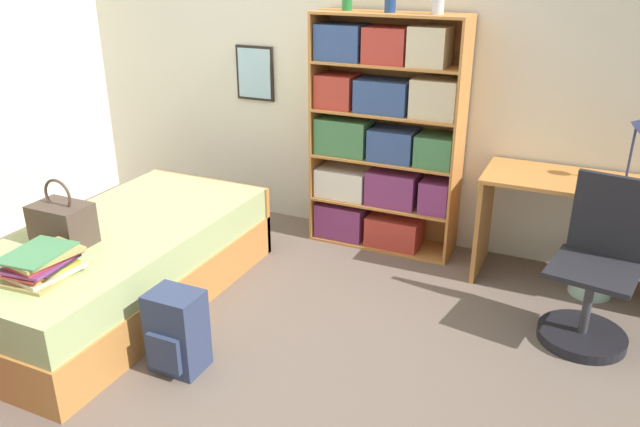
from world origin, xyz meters
TOP-DOWN VIEW (x-y plane):
  - ground_plane at (0.00, 0.00)m, footprint 14.00×14.00m
  - wall_back at (-0.00, 1.72)m, footprint 10.00×0.09m
  - bed at (-0.62, 0.02)m, footprint 1.02×2.04m
  - handbag at (-0.73, -0.28)m, footprint 0.32×0.22m
  - book_stack_on_bed at (-0.53, -0.62)m, footprint 0.34×0.39m
  - bookcase at (0.56, 1.50)m, footprint 1.07×0.34m
  - bottle_clear at (0.91, 1.48)m, footprint 0.08×0.08m
  - desk at (1.95, 1.40)m, footprint 1.25×0.54m
  - desk_lamp at (2.19, 1.48)m, footprint 0.16×0.11m
  - desk_chair at (2.07, 0.80)m, footprint 0.51×0.51m
  - backpack at (0.13, -0.42)m, footprint 0.27×0.24m
  - waste_bin at (2.08, 1.35)m, footprint 0.27×0.27m

SIDE VIEW (x-z plane):
  - ground_plane at x=0.00m, z-range 0.00..0.00m
  - waste_bin at x=2.08m, z-range 0.00..0.27m
  - backpack at x=0.13m, z-range 0.00..0.44m
  - bed at x=-0.62m, z-range 0.00..0.50m
  - desk_chair at x=2.07m, z-range -0.17..0.77m
  - desk at x=1.95m, z-range 0.15..0.89m
  - book_stack_on_bed at x=-0.53m, z-range 0.50..0.64m
  - handbag at x=-0.73m, z-range 0.43..0.83m
  - bookcase at x=0.56m, z-range -0.01..1.68m
  - desk_lamp at x=2.19m, z-range 0.82..1.27m
  - wall_back at x=0.00m, z-range 0.00..2.60m
  - bottle_clear at x=0.91m, z-range 1.66..1.89m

